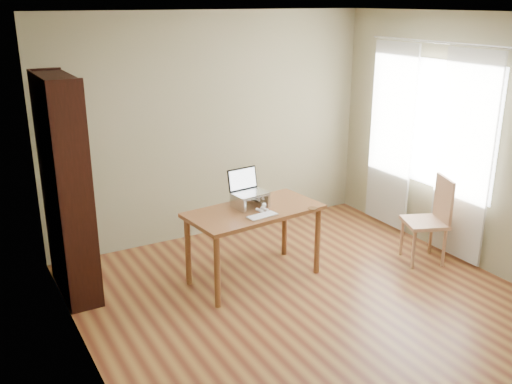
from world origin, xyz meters
name	(u,v)px	position (x,y,z in m)	size (l,w,h in m)	color
room	(331,176)	(0.03, 0.01, 1.30)	(4.04, 4.54, 2.64)	#572716
bookshelf	(67,188)	(-1.83, 1.55, 1.05)	(0.30, 0.90, 2.10)	black
curtains	(425,144)	(1.92, 0.80, 1.17)	(0.03, 1.90, 2.25)	white
desk	(254,219)	(-0.20, 0.92, 0.65)	(1.39, 0.80, 0.75)	brown
laptop_stand	(250,199)	(-0.20, 1.00, 0.83)	(0.32, 0.25, 0.13)	silver
laptop	(247,187)	(-0.20, 1.06, 0.94)	(0.36, 0.31, 0.24)	silver
keyboard	(262,216)	(-0.24, 0.70, 0.76)	(0.32, 0.17, 0.02)	silver
coaster	(313,208)	(0.31, 0.65, 0.75)	(0.10, 0.10, 0.01)	brown
cat	(250,200)	(-0.19, 1.03, 0.81)	(0.24, 0.48, 0.15)	#433B35
chair	(430,216)	(1.66, 0.38, 0.51)	(0.55, 0.54, 0.94)	#A9805C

